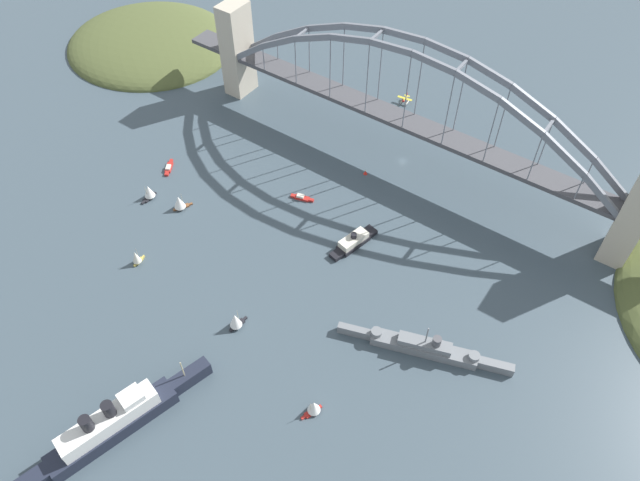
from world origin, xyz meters
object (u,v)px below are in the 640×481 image
(naval_cruiser, at_px, (425,347))
(small_boat_2, at_px, (179,202))
(harbor_ferry_steamer, at_px, (354,241))
(small_boat_0, at_px, (302,198))
(small_boat_5, at_px, (314,407))
(small_boat_6, at_px, (136,257))
(small_boat_7, at_px, (149,192))
(channel_marker_buoy, at_px, (365,172))
(seaplane_taxiing_near_bridge, at_px, (405,100))
(ocean_liner, at_px, (111,426))
(harbor_arch_bridge, at_px, (409,117))
(small_boat_1, at_px, (169,168))
(small_boat_4, at_px, (235,320))

(naval_cruiser, relative_size, small_boat_2, 7.23)
(harbor_ferry_steamer, distance_m, small_boat_0, 40.85)
(small_boat_0, xyz_separation_m, small_boat_2, (47.12, 41.48, 3.60))
(small_boat_5, distance_m, small_boat_6, 112.78)
(small_boat_0, height_order, small_boat_2, small_boat_2)
(naval_cruiser, bearing_deg, small_boat_7, 0.47)
(small_boat_0, height_order, small_boat_5, small_boat_5)
(harbor_ferry_steamer, bearing_deg, small_boat_5, 112.78)
(channel_marker_buoy, bearing_deg, seaplane_taxiing_near_bridge, -77.92)
(ocean_liner, xyz_separation_m, small_boat_2, (63.08, -102.11, -1.84))
(naval_cruiser, height_order, small_boat_6, naval_cruiser)
(harbor_ferry_steamer, distance_m, small_boat_6, 103.79)
(harbor_ferry_steamer, bearing_deg, harbor_arch_bridge, -80.75)
(naval_cruiser, distance_m, channel_marker_buoy, 111.87)
(seaplane_taxiing_near_bridge, xyz_separation_m, small_boat_1, (75.84, 126.95, -1.23))
(small_boat_2, height_order, small_boat_4, small_boat_4)
(channel_marker_buoy, bearing_deg, naval_cruiser, 135.20)
(channel_marker_buoy, bearing_deg, small_boat_5, 113.88)
(small_boat_0, height_order, small_boat_7, small_boat_7)
(harbor_arch_bridge, distance_m, small_boat_0, 69.51)
(naval_cruiser, height_order, small_boat_2, naval_cruiser)
(small_boat_0, distance_m, small_boat_6, 88.39)
(ocean_liner, distance_m, small_boat_5, 77.12)
(small_boat_0, distance_m, small_boat_2, 62.88)
(small_boat_5, xyz_separation_m, small_boat_7, (139.30, -47.59, 0.31))
(naval_cruiser, height_order, small_boat_7, naval_cruiser)
(harbor_arch_bridge, distance_m, small_boat_2, 126.18)
(channel_marker_buoy, bearing_deg, small_boat_6, 64.21)
(harbor_ferry_steamer, distance_m, small_boat_1, 113.42)
(channel_marker_buoy, bearing_deg, harbor_ferry_steamer, 115.77)
(harbor_arch_bridge, bearing_deg, small_boat_1, 37.98)
(small_boat_1, xyz_separation_m, small_boat_5, (-147.03, 69.25, 3.09))
(small_boat_0, distance_m, small_boat_4, 83.21)
(small_boat_1, relative_size, small_boat_7, 1.19)
(seaplane_taxiing_near_bridge, xyz_separation_m, channel_marker_buoy, (-14.65, 68.46, -0.95))
(naval_cruiser, bearing_deg, small_boat_0, -24.29)
(small_boat_0, relative_size, small_boat_4, 1.21)
(small_boat_2, bearing_deg, harbor_arch_bridge, -127.71)
(seaplane_taxiing_near_bridge, relative_size, small_boat_0, 0.75)
(harbor_arch_bridge, distance_m, small_boat_1, 132.44)
(seaplane_taxiing_near_bridge, bearing_deg, small_boat_6, 77.44)
(harbor_arch_bridge, relative_size, small_boat_2, 29.49)
(small_boat_0, bearing_deg, harbor_arch_bridge, -116.82)
(small_boat_2, bearing_deg, channel_marker_buoy, -129.93)
(small_boat_4, xyz_separation_m, channel_marker_buoy, (6.03, -115.09, -3.71))
(naval_cruiser, height_order, channel_marker_buoy, naval_cruiser)
(small_boat_1, xyz_separation_m, small_boat_2, (-26.24, 18.25, 3.62))
(harbor_arch_bridge, distance_m, naval_cruiser, 123.76)
(channel_marker_buoy, bearing_deg, ocean_liner, 89.63)
(small_boat_4, distance_m, small_boat_6, 61.53)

